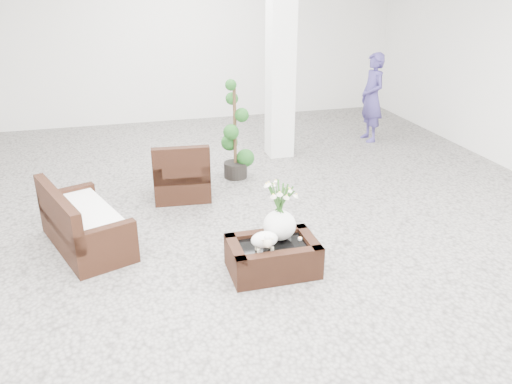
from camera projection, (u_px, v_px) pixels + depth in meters
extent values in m
plane|color=gray|center=(254.00, 237.00, 6.04)|extent=(11.00, 11.00, 0.00)
cube|color=white|center=(281.00, 49.00, 8.12)|extent=(0.40, 0.40, 3.50)
cube|color=#341A0F|center=(273.00, 258.00, 5.30)|extent=(0.90, 0.60, 0.31)
ellipsoid|color=white|center=(264.00, 241.00, 5.08)|extent=(0.28, 0.23, 0.21)
cylinder|color=white|center=(300.00, 238.00, 5.32)|extent=(0.04, 0.04, 0.03)
cube|color=#341A0F|center=(181.00, 168.00, 7.02)|extent=(0.81, 0.78, 0.80)
cube|color=#341A0F|center=(85.00, 217.00, 5.71)|extent=(1.09, 1.51, 0.73)
imported|color=#3D3474|center=(372.00, 98.00, 9.25)|extent=(0.38, 0.58, 1.59)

